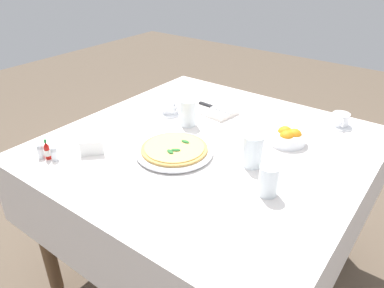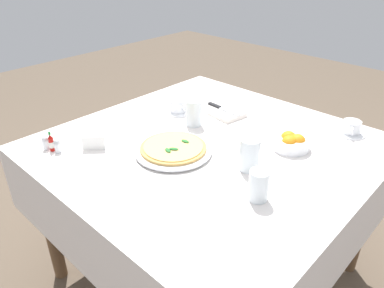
{
  "view_description": "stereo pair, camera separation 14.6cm",
  "coord_description": "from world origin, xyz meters",
  "px_view_note": "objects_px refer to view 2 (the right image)",
  "views": [
    {
      "loc": [
        0.74,
        -1.1,
        1.47
      ],
      "look_at": [
        -0.03,
        -0.08,
        0.76
      ],
      "focal_mm": 34.33,
      "sensor_mm": 36.0,
      "label": 1
    },
    {
      "loc": [
        0.85,
        -1.0,
        1.47
      ],
      "look_at": [
        -0.03,
        -0.08,
        0.76
      ],
      "focal_mm": 34.33,
      "sensor_mm": 36.0,
      "label": 2
    }
  ],
  "objects_px": {
    "pizza_plate": "(173,150)",
    "coffee_cup_near_left": "(178,107)",
    "dinner_knife": "(222,109)",
    "water_glass_back_corner": "(194,114)",
    "water_glass_far_right": "(258,187)",
    "menu_card": "(93,143)",
    "salt_shaker": "(58,146)",
    "hot_sauce_bottle": "(51,143)",
    "coffee_cup_far_left": "(351,128)",
    "water_glass_left_edge": "(249,156)",
    "napkin_folded": "(222,111)",
    "pizza": "(173,147)",
    "pepper_shaker": "(46,144)",
    "citrus_bowl": "(291,142)"
  },
  "relations": [
    {
      "from": "water_glass_left_edge",
      "to": "citrus_bowl",
      "type": "height_order",
      "value": "water_glass_left_edge"
    },
    {
      "from": "pizza",
      "to": "citrus_bowl",
      "type": "distance_m",
      "value": 0.47
    },
    {
      "from": "dinner_knife",
      "to": "water_glass_back_corner",
      "type": "bearing_deg",
      "value": -89.81
    },
    {
      "from": "water_glass_back_corner",
      "to": "pizza",
      "type": "bearing_deg",
      "value": -64.3
    },
    {
      "from": "coffee_cup_near_left",
      "to": "water_glass_far_right",
      "type": "xyz_separation_m",
      "value": [
        0.67,
        -0.3,
        0.01
      ]
    },
    {
      "from": "hot_sauce_bottle",
      "to": "pepper_shaker",
      "type": "bearing_deg",
      "value": -160.35
    },
    {
      "from": "hot_sauce_bottle",
      "to": "water_glass_back_corner",
      "type": "bearing_deg",
      "value": 65.94
    },
    {
      "from": "water_glass_far_right",
      "to": "water_glass_back_corner",
      "type": "height_order",
      "value": "water_glass_back_corner"
    },
    {
      "from": "dinner_knife",
      "to": "menu_card",
      "type": "bearing_deg",
      "value": -98.91
    },
    {
      "from": "coffee_cup_near_left",
      "to": "coffee_cup_far_left",
      "type": "xyz_separation_m",
      "value": [
        0.7,
        0.35,
        -0.0
      ]
    },
    {
      "from": "coffee_cup_far_left",
      "to": "dinner_knife",
      "type": "height_order",
      "value": "coffee_cup_far_left"
    },
    {
      "from": "pizza_plate",
      "to": "menu_card",
      "type": "xyz_separation_m",
      "value": [
        -0.25,
        -0.2,
        0.02
      ]
    },
    {
      "from": "pizza",
      "to": "hot_sauce_bottle",
      "type": "relative_size",
      "value": 3.13
    },
    {
      "from": "coffee_cup_far_left",
      "to": "hot_sauce_bottle",
      "type": "xyz_separation_m",
      "value": [
        -0.8,
        -0.96,
        0.01
      ]
    },
    {
      "from": "water_glass_back_corner",
      "to": "salt_shaker",
      "type": "relative_size",
      "value": 2.12
    },
    {
      "from": "pizza_plate",
      "to": "citrus_bowl",
      "type": "distance_m",
      "value": 0.47
    },
    {
      "from": "coffee_cup_near_left",
      "to": "water_glass_left_edge",
      "type": "distance_m",
      "value": 0.57
    },
    {
      "from": "water_glass_left_edge",
      "to": "hot_sauce_bottle",
      "type": "height_order",
      "value": "water_glass_left_edge"
    },
    {
      "from": "pizza_plate",
      "to": "salt_shaker",
      "type": "distance_m",
      "value": 0.45
    },
    {
      "from": "water_glass_left_edge",
      "to": "pepper_shaker",
      "type": "relative_size",
      "value": 2.17
    },
    {
      "from": "water_glass_left_edge",
      "to": "pepper_shaker",
      "type": "height_order",
      "value": "water_glass_left_edge"
    },
    {
      "from": "water_glass_left_edge",
      "to": "water_glass_back_corner",
      "type": "height_order",
      "value": "water_glass_left_edge"
    },
    {
      "from": "coffee_cup_near_left",
      "to": "dinner_knife",
      "type": "relative_size",
      "value": 0.68
    },
    {
      "from": "water_glass_far_right",
      "to": "water_glass_back_corner",
      "type": "bearing_deg",
      "value": 153.97
    },
    {
      "from": "pizza",
      "to": "citrus_bowl",
      "type": "xyz_separation_m",
      "value": [
        0.32,
        0.35,
        0.0
      ]
    },
    {
      "from": "water_glass_back_corner",
      "to": "citrus_bowl",
      "type": "relative_size",
      "value": 0.8
    },
    {
      "from": "water_glass_back_corner",
      "to": "menu_card",
      "type": "distance_m",
      "value": 0.46
    },
    {
      "from": "pizza",
      "to": "pepper_shaker",
      "type": "height_order",
      "value": "pepper_shaker"
    },
    {
      "from": "pizza_plate",
      "to": "coffee_cup_near_left",
      "type": "distance_m",
      "value": 0.39
    },
    {
      "from": "napkin_folded",
      "to": "dinner_knife",
      "type": "height_order",
      "value": "dinner_knife"
    },
    {
      "from": "coffee_cup_far_left",
      "to": "menu_card",
      "type": "relative_size",
      "value": 1.92
    },
    {
      "from": "pepper_shaker",
      "to": "menu_card",
      "type": "relative_size",
      "value": 0.83
    },
    {
      "from": "napkin_folded",
      "to": "hot_sauce_bottle",
      "type": "xyz_separation_m",
      "value": [
        -0.26,
        -0.74,
        0.02
      ]
    },
    {
      "from": "hot_sauce_bottle",
      "to": "salt_shaker",
      "type": "xyz_separation_m",
      "value": [
        0.03,
        0.01,
        -0.01
      ]
    },
    {
      "from": "water_glass_back_corner",
      "to": "hot_sauce_bottle",
      "type": "xyz_separation_m",
      "value": [
        -0.25,
        -0.55,
        -0.02
      ]
    },
    {
      "from": "water_glass_far_right",
      "to": "napkin_folded",
      "type": "distance_m",
      "value": 0.68
    },
    {
      "from": "pizza_plate",
      "to": "hot_sauce_bottle",
      "type": "height_order",
      "value": "hot_sauce_bottle"
    },
    {
      "from": "citrus_bowl",
      "to": "menu_card",
      "type": "xyz_separation_m",
      "value": [
        -0.56,
        -0.55,
        0.0
      ]
    },
    {
      "from": "coffee_cup_far_left",
      "to": "water_glass_left_edge",
      "type": "height_order",
      "value": "water_glass_left_edge"
    },
    {
      "from": "pizza_plate",
      "to": "hot_sauce_bottle",
      "type": "relative_size",
      "value": 3.64
    },
    {
      "from": "pizza_plate",
      "to": "napkin_folded",
      "type": "xyz_separation_m",
      "value": [
        -0.1,
        0.42,
        -0.0
      ]
    },
    {
      "from": "pizza_plate",
      "to": "pizza",
      "type": "bearing_deg",
      "value": -6.81
    },
    {
      "from": "napkin_folded",
      "to": "menu_card",
      "type": "relative_size",
      "value": 3.49
    },
    {
      "from": "pizza_plate",
      "to": "water_glass_back_corner",
      "type": "bearing_deg",
      "value": 115.66
    },
    {
      "from": "water_glass_far_right",
      "to": "menu_card",
      "type": "bearing_deg",
      "value": -164.27
    },
    {
      "from": "dinner_knife",
      "to": "water_glass_left_edge",
      "type": "bearing_deg",
      "value": -35.56
    },
    {
      "from": "dinner_knife",
      "to": "pizza_plate",
      "type": "bearing_deg",
      "value": -72.52
    },
    {
      "from": "coffee_cup_far_left",
      "to": "dinner_knife",
      "type": "xyz_separation_m",
      "value": [
        -0.54,
        -0.21,
        -0.0
      ]
    },
    {
      "from": "pizza",
      "to": "coffee_cup_near_left",
      "type": "relative_size",
      "value": 1.96
    },
    {
      "from": "hot_sauce_bottle",
      "to": "pepper_shaker",
      "type": "height_order",
      "value": "hot_sauce_bottle"
    }
  ]
}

